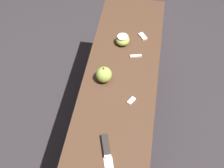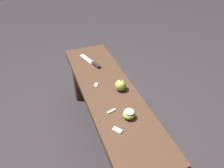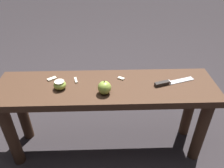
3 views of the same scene
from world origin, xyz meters
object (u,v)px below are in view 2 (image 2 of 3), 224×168
(apple_whole, at_px, (120,85))
(knife, at_px, (93,63))
(apple_cut, at_px, (129,114))
(wooden_bench, at_px, (110,103))

(apple_whole, bearing_deg, knife, -167.97)
(apple_whole, relative_size, apple_cut, 1.19)
(wooden_bench, bearing_deg, apple_whole, 82.71)
(apple_whole, height_order, apple_cut, apple_whole)
(wooden_bench, bearing_deg, apple_cut, 4.89)
(apple_cut, bearing_deg, apple_whole, 168.48)
(wooden_bench, distance_m, knife, 0.36)
(wooden_bench, height_order, apple_whole, apple_whole)
(knife, height_order, apple_whole, apple_whole)
(knife, xyz_separation_m, apple_cut, (0.59, 0.03, 0.02))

